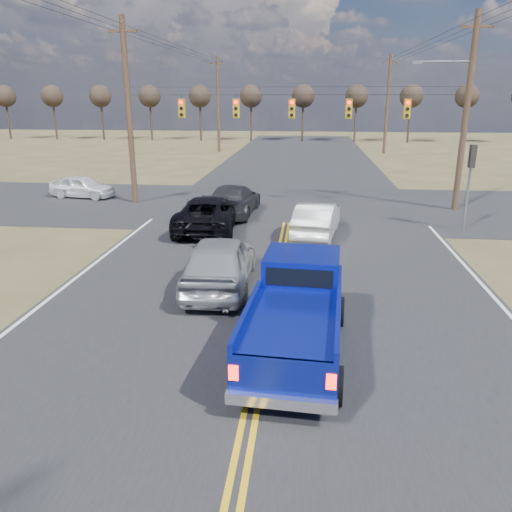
# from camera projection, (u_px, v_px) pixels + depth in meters

# --- Properties ---
(ground) EXTENTS (160.00, 160.00, 0.00)m
(ground) POSITION_uv_depth(u_px,v_px,m) (258.00, 375.00, 11.16)
(ground) COLOR brown
(ground) RESTS_ON ground
(road_main) EXTENTS (14.00, 120.00, 0.02)m
(road_main) POSITION_uv_depth(u_px,v_px,m) (282.00, 247.00, 20.63)
(road_main) COLOR #28282B
(road_main) RESTS_ON ground
(road_cross) EXTENTS (120.00, 12.00, 0.02)m
(road_cross) POSITION_uv_depth(u_px,v_px,m) (290.00, 206.00, 28.20)
(road_cross) COLOR #28282B
(road_cross) RESTS_ON ground
(signal_gantry) EXTENTS (19.60, 4.83, 10.00)m
(signal_gantry) POSITION_uv_depth(u_px,v_px,m) (301.00, 113.00, 26.40)
(signal_gantry) COLOR #473323
(signal_gantry) RESTS_ON ground
(utility_poles) EXTENTS (19.60, 58.32, 10.00)m
(utility_poles) POSITION_uv_depth(u_px,v_px,m) (291.00, 111.00, 25.65)
(utility_poles) COLOR #473323
(utility_poles) RESTS_ON ground
(treeline) EXTENTS (87.00, 117.80, 7.40)m
(treeline) POSITION_uv_depth(u_px,v_px,m) (297.00, 99.00, 34.94)
(treeline) COLOR #33261C
(treeline) RESTS_ON ground
(pickup_truck) EXTENTS (2.56, 5.77, 2.12)m
(pickup_truck) POSITION_uv_depth(u_px,v_px,m) (297.00, 313.00, 11.87)
(pickup_truck) COLOR black
(pickup_truck) RESTS_ON ground
(silver_suv) EXTENTS (2.21, 5.18, 1.74)m
(silver_suv) POSITION_uv_depth(u_px,v_px,m) (220.00, 262.00, 16.01)
(silver_suv) COLOR #999CA1
(silver_suv) RESTS_ON ground
(black_suv) EXTENTS (2.87, 5.78, 1.57)m
(black_suv) POSITION_uv_depth(u_px,v_px,m) (208.00, 213.00, 23.02)
(black_suv) COLOR black
(black_suv) RESTS_ON ground
(white_car_queue) EXTENTS (2.28, 4.83, 1.53)m
(white_car_queue) POSITION_uv_depth(u_px,v_px,m) (317.00, 220.00, 21.92)
(white_car_queue) COLOR silver
(white_car_queue) RESTS_ON ground
(dgrey_car_queue) EXTENTS (2.53, 5.58, 1.59)m
(dgrey_car_queue) POSITION_uv_depth(u_px,v_px,m) (233.00, 200.00, 25.88)
(dgrey_car_queue) COLOR #2E2F33
(dgrey_car_queue) RESTS_ON ground
(cross_car_west) EXTENTS (2.19, 4.16, 1.35)m
(cross_car_west) POSITION_uv_depth(u_px,v_px,m) (82.00, 187.00, 30.34)
(cross_car_west) COLOR white
(cross_car_west) RESTS_ON ground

